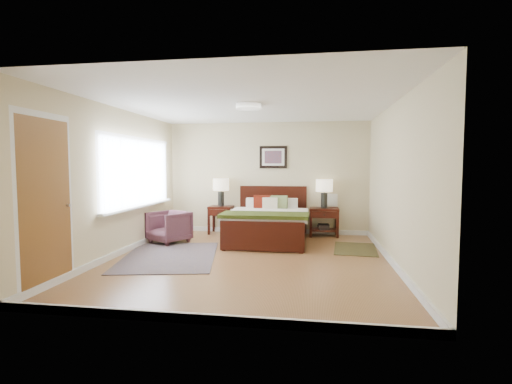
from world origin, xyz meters
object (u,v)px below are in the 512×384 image
at_px(nightstand_left, 221,212).
at_px(lamp_right, 324,188).
at_px(nightstand_right, 324,219).
at_px(rug_persian, 170,256).
at_px(lamp_left, 221,187).
at_px(bed, 268,217).
at_px(armchair, 169,227).

height_order(nightstand_left, lamp_right, lamp_right).
bearing_deg(nightstand_right, rug_persian, -139.38).
height_order(lamp_right, rug_persian, lamp_right).
relative_size(nightstand_right, lamp_left, 1.02).
height_order(bed, rug_persian, bed).
xyz_separation_m(lamp_right, armchair, (-3.07, -1.17, -0.74)).
distance_m(nightstand_left, nightstand_right, 2.29).
distance_m(nightstand_right, lamp_left, 2.39).
bearing_deg(lamp_left, nightstand_right, -0.36).
relative_size(lamp_left, rug_persian, 0.29).
height_order(bed, lamp_right, lamp_right).
bearing_deg(lamp_right, nightstand_left, -179.47).
bearing_deg(lamp_left, bed, -32.25).
height_order(nightstand_left, armchair, armchair).
distance_m(lamp_left, rug_persian, 2.51).
distance_m(nightstand_right, lamp_right, 0.67).
bearing_deg(armchair, bed, 42.63).
height_order(bed, armchair, bed).
distance_m(nightstand_left, armchair, 1.40).
xyz_separation_m(lamp_right, rug_persian, (-2.62, -2.26, -1.04)).
height_order(nightstand_left, rug_persian, nightstand_left).
distance_m(nightstand_left, lamp_right, 2.36).
bearing_deg(rug_persian, lamp_right, 29.66).
xyz_separation_m(bed, nightstand_right, (1.13, 0.72, -0.10)).
relative_size(nightstand_left, lamp_right, 1.02).
bearing_deg(nightstand_left, lamp_right, 0.53).
height_order(nightstand_right, armchair, armchair).
xyz_separation_m(lamp_left, lamp_right, (2.29, 0.00, -0.00)).
relative_size(lamp_left, armchair, 0.88).
height_order(nightstand_right, lamp_left, lamp_left).
relative_size(nightstand_right, rug_persian, 0.29).
xyz_separation_m(bed, nightstand_left, (-1.16, 0.71, 0.01)).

